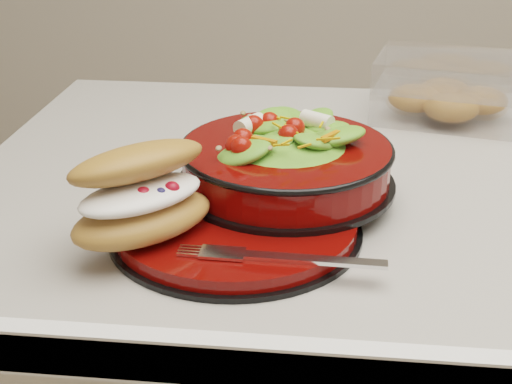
# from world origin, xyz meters

# --- Properties ---
(dinner_plate) EXTENTS (0.27, 0.27, 0.02)m
(dinner_plate) POSITION_xyz_m (-0.26, -0.17, 0.91)
(dinner_plate) COLOR black
(dinner_plate) RESTS_ON island_counter
(salad_bowl) EXTENTS (0.25, 0.25, 0.10)m
(salad_bowl) POSITION_xyz_m (-0.21, -0.09, 0.96)
(salad_bowl) COLOR black
(salad_bowl) RESTS_ON dinner_plate
(croissant) EXTENTS (0.17, 0.18, 0.09)m
(croissant) POSITION_xyz_m (-0.34, -0.22, 0.96)
(croissant) COLOR #AF6E35
(croissant) RESTS_ON dinner_plate
(fork) EXTENTS (0.18, 0.03, 0.00)m
(fork) POSITION_xyz_m (-0.20, -0.26, 0.92)
(fork) COLOR silver
(fork) RESTS_ON dinner_plate
(pastry_box) EXTENTS (0.24, 0.20, 0.09)m
(pastry_box) POSITION_xyz_m (0.02, 0.23, 0.94)
(pastry_box) COLOR white
(pastry_box) RESTS_ON island_counter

